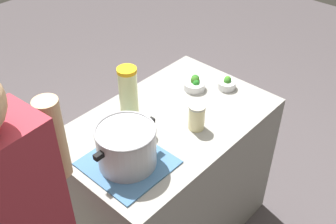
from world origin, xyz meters
TOP-DOWN VIEW (x-y plane):
  - counter_slab at (0.00, 0.00)m, footprint 1.10×0.69m
  - dish_cloth at (0.34, 0.07)m, footprint 0.34×0.35m
  - cooking_pot at (0.34, 0.07)m, footprint 0.33×0.26m
  - lemonade_pitcher at (0.14, -0.13)m, footprint 0.09×0.09m
  - mason_jar at (-0.05, 0.14)m, footprint 0.08×0.08m
  - broccoli_bowl_front at (-0.30, -0.08)m, footprint 0.12×0.12m
  - broccoli_bowl_center at (-0.43, 0.05)m, footprint 0.10×0.10m

SIDE VIEW (x-z plane):
  - counter_slab at x=0.00m, z-range 0.00..0.86m
  - dish_cloth at x=0.34m, z-range 0.86..0.86m
  - broccoli_bowl_center at x=-0.43m, z-range 0.85..0.92m
  - broccoli_bowl_front at x=-0.30m, z-range 0.85..0.92m
  - mason_jar at x=-0.05m, z-range 0.86..0.99m
  - cooking_pot at x=0.34m, z-range 0.87..1.05m
  - lemonade_pitcher at x=0.14m, z-range 0.86..1.16m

